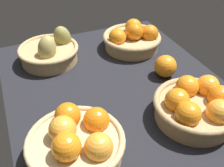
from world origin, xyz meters
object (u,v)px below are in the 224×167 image
Objects in this scene: basket_far_left at (77,142)px; basket_near_left at (196,106)px; basket_near_right at (132,38)px; basket_far_right_pears at (50,51)px; loose_orange_front_gap at (165,66)px.

basket_far_left reaches higher than basket_near_left.
basket_near_right is (43.78, -36.99, -0.30)cm from basket_far_left.
basket_far_right_pears is at bearing -4.62° from basket_far_left.
basket_near_left is 1.02× the size of basket_near_right.
loose_orange_front_gap is (-25.62, -35.05, -0.27)cm from basket_far_right_pears.
basket_near_right is 22.55cm from loose_orange_front_gap.
loose_orange_front_gap is (21.94, -3.56, -0.86)cm from basket_near_left.
basket_near_left reaches higher than loose_orange_front_gap.
basket_far_right_pears is 43.42cm from loose_orange_front_gap.
basket_near_left is (-47.56, -31.49, 0.59)cm from basket_far_right_pears.
basket_far_left reaches higher than loose_orange_front_gap.
basket_far_right_pears is 2.97× the size of loose_orange_front_gap.
loose_orange_front_gap is at bearing -126.17° from basket_far_right_pears.
basket_near_right is at bearing -40.20° from basket_far_left.
basket_near_left is at bearing 177.80° from basket_near_right.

